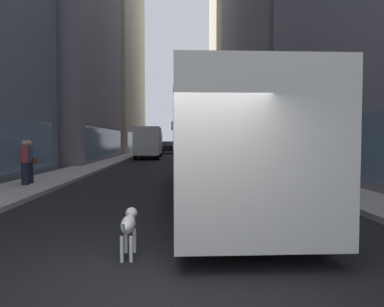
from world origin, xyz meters
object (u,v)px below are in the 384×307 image
(car_silver_sedan, at_px, (193,153))
(dalmatian_dog, at_px, (129,224))
(transit_bus, at_px, (217,143))
(box_truck, at_px, (149,142))
(car_black_suv, at_px, (168,147))
(car_red_coupe, at_px, (205,150))
(pedestrian_with_handbag, at_px, (30,161))
(pedestrian_in_coat, at_px, (25,162))

(car_silver_sedan, height_order, dalmatian_dog, car_silver_sedan)
(transit_bus, relative_size, box_truck, 1.54)
(transit_bus, relative_size, car_black_suv, 2.58)
(car_silver_sedan, xyz_separation_m, box_truck, (-4.00, 8.26, 0.84))
(transit_bus, xyz_separation_m, car_silver_sedan, (0.00, 14.51, -0.95))
(dalmatian_dog, bearing_deg, box_truck, 94.13)
(car_red_coupe, bearing_deg, car_silver_sedan, -100.51)
(car_red_coupe, relative_size, car_silver_sedan, 1.06)
(pedestrian_with_handbag, distance_m, pedestrian_in_coat, 0.49)
(car_black_suv, bearing_deg, car_silver_sedan, -83.15)
(box_truck, bearing_deg, car_red_coupe, 3.72)
(transit_bus, height_order, pedestrian_in_coat, transit_bus)
(car_silver_sedan, height_order, pedestrian_with_handbag, pedestrian_with_handbag)
(pedestrian_with_handbag, bearing_deg, box_truck, 81.26)
(car_red_coupe, relative_size, pedestrian_with_handbag, 2.82)
(transit_bus, relative_size, car_silver_sedan, 2.56)
(car_silver_sedan, relative_size, pedestrian_in_coat, 2.66)
(box_truck, relative_size, pedestrian_with_handbag, 4.44)
(dalmatian_dog, relative_size, pedestrian_in_coat, 0.57)
(car_red_coupe, distance_m, box_truck, 5.67)
(dalmatian_dog, xyz_separation_m, pedestrian_with_handbag, (-5.02, 7.92, 0.50))
(dalmatian_dog, height_order, pedestrian_in_coat, pedestrian_in_coat)
(box_truck, xyz_separation_m, pedestrian_in_coat, (-2.98, -20.18, -0.66))
(car_red_coupe, height_order, dalmatian_dog, car_red_coupe)
(car_red_coupe, xyz_separation_m, dalmatian_dog, (-3.61, -27.97, -0.31))
(transit_bus, relative_size, dalmatian_dog, 11.98)
(box_truck, bearing_deg, pedestrian_with_handbag, -98.74)
(car_red_coupe, relative_size, pedestrian_in_coat, 2.82)
(transit_bus, bearing_deg, dalmatian_dog, -112.52)
(transit_bus, bearing_deg, pedestrian_with_handbag, 156.38)
(dalmatian_dog, bearing_deg, pedestrian_in_coat, 123.81)
(transit_bus, height_order, dalmatian_dog, transit_bus)
(pedestrian_with_handbag, bearing_deg, car_red_coupe, 66.72)
(car_black_suv, height_order, pedestrian_in_coat, pedestrian_in_coat)
(car_red_coupe, bearing_deg, transit_bus, -93.96)
(dalmatian_dog, relative_size, pedestrian_with_handbag, 0.57)
(car_red_coupe, distance_m, dalmatian_dog, 28.21)
(transit_bus, distance_m, car_red_coupe, 23.20)
(box_truck, relative_size, dalmatian_dog, 7.79)
(pedestrian_with_handbag, xyz_separation_m, pedestrian_in_coat, (0.05, -0.49, -0.00))
(transit_bus, bearing_deg, pedestrian_in_coat, 159.70)
(transit_bus, bearing_deg, box_truck, 99.97)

